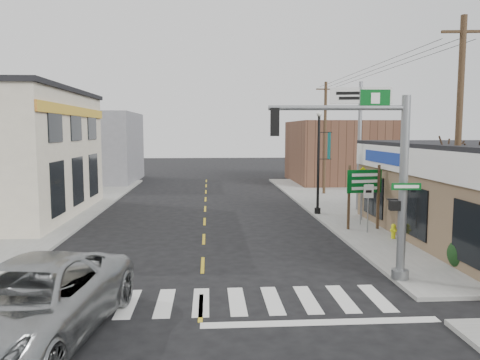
{
  "coord_description": "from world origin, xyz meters",
  "views": [
    {
      "loc": [
        0.24,
        -12.2,
        4.74
      ],
      "look_at": [
        1.47,
        6.15,
        2.8
      ],
      "focal_mm": 35.0,
      "sensor_mm": 36.0,
      "label": 1
    }
  ],
  "objects": [
    {
      "name": "shrub_front",
      "position": [
        8.91,
        2.74,
        0.57
      ],
      "size": [
        1.17,
        1.17,
        0.88
      ],
      "primitive_type": "ellipsoid",
      "color": "#193619",
      "rests_on": "sidewalk_right"
    },
    {
      "name": "fire_hydrant",
      "position": [
        8.14,
        7.02,
        0.48
      ],
      "size": [
        0.2,
        0.2,
        0.64
      ],
      "rotation": [
        0.0,
        0.0,
        0.38
      ],
      "color": "#CED312",
      "rests_on": "sidewalk_right"
    },
    {
      "name": "suv",
      "position": [
        -3.76,
        -1.86,
        0.91
      ],
      "size": [
        3.92,
        6.91,
        1.82
      ],
      "primitive_type": "imported",
      "rotation": [
        0.0,
        0.0,
        -0.14
      ],
      "color": "#949899",
      "rests_on": "ground"
    },
    {
      "name": "utility_pole_near",
      "position": [
        9.0,
        3.73,
        4.52
      ],
      "size": [
        1.49,
        0.22,
        8.56
      ],
      "rotation": [
        0.0,
        0.0,
        -0.11
      ],
      "color": "#453921",
      "rests_on": "sidewalk_right"
    },
    {
      "name": "guide_sign",
      "position": [
        7.47,
        9.01,
        2.07
      ],
      "size": [
        1.73,
        0.14,
        3.03
      ],
      "rotation": [
        0.0,
        0.0,
        0.16
      ],
      "color": "#4B3623",
      "rests_on": "sidewalk_right"
    },
    {
      "name": "sidewalk_right",
      "position": [
        9.0,
        13.0,
        0.07
      ],
      "size": [
        6.0,
        38.0,
        0.13
      ],
      "primitive_type": "cube",
      "color": "gray",
      "rests_on": "ground"
    },
    {
      "name": "bare_tree",
      "position": [
        9.69,
        4.61,
        4.18
      ],
      "size": [
        2.57,
        2.57,
        5.14
      ],
      "rotation": [
        0.0,
        0.0,
        -0.15
      ],
      "color": "black",
      "rests_on": "sidewalk_right"
    },
    {
      "name": "bldg_distant_left",
      "position": [
        -11.0,
        32.0,
        3.2
      ],
      "size": [
        9.0,
        10.0,
        6.4
      ],
      "primitive_type": "cube",
      "color": "gray",
      "rests_on": "ground"
    },
    {
      "name": "center_line",
      "position": [
        0.0,
        8.0,
        0.01
      ],
      "size": [
        0.12,
        56.0,
        0.01
      ],
      "primitive_type": "cube",
      "color": "gold",
      "rests_on": "ground"
    },
    {
      "name": "shrub_back",
      "position": [
        9.1,
        9.53,
        0.53
      ],
      "size": [
        1.07,
        1.07,
        0.8
      ],
      "primitive_type": "ellipsoid",
      "color": "black",
      "rests_on": "sidewalk_right"
    },
    {
      "name": "traffic_signal_pole",
      "position": [
        5.51,
        1.67,
        3.61
      ],
      "size": [
        4.61,
        0.37,
        5.84
      ],
      "rotation": [
        0.0,
        0.0,
        -0.06
      ],
      "color": "gray",
      "rests_on": "sidewalk_right"
    },
    {
      "name": "ground",
      "position": [
        0.0,
        0.0,
        0.0
      ],
      "size": [
        140.0,
        140.0,
        0.0
      ],
      "primitive_type": "plane",
      "color": "black",
      "rests_on": "ground"
    },
    {
      "name": "sidewalk_left",
      "position": [
        -9.0,
        13.0,
        0.07
      ],
      "size": [
        6.0,
        38.0,
        0.13
      ],
      "primitive_type": "cube",
      "color": "gray",
      "rests_on": "ground"
    },
    {
      "name": "crosswalk",
      "position": [
        0.0,
        0.4,
        0.01
      ],
      "size": [
        11.0,
        2.2,
        0.01
      ],
      "primitive_type": "cube",
      "color": "silver",
      "rests_on": "ground"
    },
    {
      "name": "ped_crossing_sign",
      "position": [
        8.14,
        11.22,
        2.03
      ],
      "size": [
        1.08,
        0.08,
        2.78
      ],
      "rotation": [
        0.0,
        0.0,
        -0.08
      ],
      "color": "gray",
      "rests_on": "sidewalk_right"
    },
    {
      "name": "lamp_post",
      "position": [
        6.36,
        13.27,
        3.42
      ],
      "size": [
        0.74,
        0.58,
        5.67
      ],
      "rotation": [
        0.0,
        0.0,
        -0.33
      ],
      "color": "black",
      "rests_on": "sidewalk_right"
    },
    {
      "name": "dance_center_sign",
      "position": [
        9.0,
        14.52,
        5.66
      ],
      "size": [
        3.49,
        0.22,
        7.42
      ],
      "rotation": [
        0.0,
        0.0,
        -0.19
      ],
      "color": "gray",
      "rests_on": "sidewalk_right"
    },
    {
      "name": "utility_pole_far",
      "position": [
        8.73,
        21.56,
        4.3
      ],
      "size": [
        1.41,
        0.21,
        8.13
      ],
      "rotation": [
        0.0,
        0.0,
        0.0
      ],
      "color": "#472D1E",
      "rests_on": "sidewalk_right"
    },
    {
      "name": "bldg_distant_right",
      "position": [
        12.0,
        30.0,
        2.8
      ],
      "size": [
        8.0,
        10.0,
        5.6
      ],
      "primitive_type": "cube",
      "color": "brown",
      "rests_on": "ground"
    }
  ]
}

